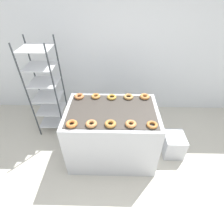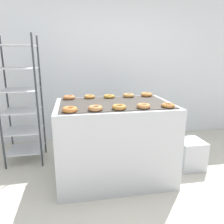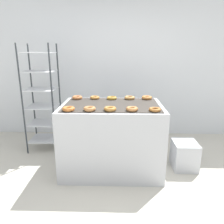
{
  "view_description": "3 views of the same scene",
  "coord_description": "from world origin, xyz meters",
  "px_view_note": "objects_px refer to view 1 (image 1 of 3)",
  "views": [
    {
      "loc": [
        0.05,
        -1.29,
        2.49
      ],
      "look_at": [
        0.0,
        0.85,
        0.81
      ],
      "focal_mm": 28.0,
      "sensor_mm": 36.0,
      "label": 1
    },
    {
      "loc": [
        -0.47,
        -1.76,
        1.5
      ],
      "look_at": [
        0.0,
        0.85,
        0.81
      ],
      "focal_mm": 35.0,
      "sensor_mm": 36.0,
      "label": 2
    },
    {
      "loc": [
        0.08,
        -2.15,
        1.66
      ],
      "look_at": [
        0.0,
        0.85,
        0.81
      ],
      "focal_mm": 35.0,
      "sensor_mm": 36.0,
      "label": 3
    }
  ],
  "objects_px": {
    "donut_far_left": "(96,96)",
    "donut_near_center": "(110,124)",
    "donut_near_rightmost": "(152,125)",
    "glaze_bin": "(173,144)",
    "donut_near_right": "(131,124)",
    "baking_rack_cart": "(46,90)",
    "donut_far_center": "(112,97)",
    "donut_far_leftmost": "(79,96)",
    "donut_far_rightmost": "(145,97)",
    "donut_far_right": "(128,97)",
    "donut_near_leftmost": "(72,124)",
    "donut_near_left": "(91,124)",
    "fryer_machine": "(112,134)"
  },
  "relations": [
    {
      "from": "donut_near_right",
      "to": "donut_far_center",
      "type": "height_order",
      "value": "donut_near_right"
    },
    {
      "from": "donut_near_leftmost",
      "to": "donut_far_leftmost",
      "type": "relative_size",
      "value": 1.0
    },
    {
      "from": "donut_near_right",
      "to": "donut_far_rightmost",
      "type": "height_order",
      "value": "same"
    },
    {
      "from": "fryer_machine",
      "to": "glaze_bin",
      "type": "xyz_separation_m",
      "value": [
        1.05,
        0.05,
        -0.28
      ]
    },
    {
      "from": "donut_far_leftmost",
      "to": "donut_far_rightmost",
      "type": "xyz_separation_m",
      "value": [
        1.04,
        0.02,
        0.0
      ]
    },
    {
      "from": "donut_near_leftmost",
      "to": "donut_far_center",
      "type": "height_order",
      "value": "donut_near_leftmost"
    },
    {
      "from": "donut_far_rightmost",
      "to": "donut_near_rightmost",
      "type": "bearing_deg",
      "value": -88.81
    },
    {
      "from": "baking_rack_cart",
      "to": "donut_far_right",
      "type": "xyz_separation_m",
      "value": [
        1.43,
        -0.32,
        0.08
      ]
    },
    {
      "from": "donut_far_leftmost",
      "to": "donut_far_center",
      "type": "bearing_deg",
      "value": -0.3
    },
    {
      "from": "donut_near_right",
      "to": "donut_far_leftmost",
      "type": "distance_m",
      "value": 1.0
    },
    {
      "from": "donut_near_rightmost",
      "to": "donut_far_left",
      "type": "distance_m",
      "value": 1.03
    },
    {
      "from": "donut_near_rightmost",
      "to": "donut_near_right",
      "type": "bearing_deg",
      "value": 178.72
    },
    {
      "from": "glaze_bin",
      "to": "donut_far_rightmost",
      "type": "distance_m",
      "value": 1.0
    },
    {
      "from": "donut_near_rightmost",
      "to": "donut_far_right",
      "type": "bearing_deg",
      "value": 112.58
    },
    {
      "from": "baking_rack_cart",
      "to": "donut_far_rightmost",
      "type": "relative_size",
      "value": 11.45
    },
    {
      "from": "donut_far_left",
      "to": "donut_near_center",
      "type": "bearing_deg",
      "value": -68.78
    },
    {
      "from": "donut_far_right",
      "to": "donut_far_left",
      "type": "bearing_deg",
      "value": 179.52
    },
    {
      "from": "donut_far_left",
      "to": "baking_rack_cart",
      "type": "bearing_deg",
      "value": 160.8
    },
    {
      "from": "glaze_bin",
      "to": "donut_near_rightmost",
      "type": "distance_m",
      "value": 1.01
    },
    {
      "from": "glaze_bin",
      "to": "donut_near_rightmost",
      "type": "relative_size",
      "value": 2.71
    },
    {
      "from": "donut_near_left",
      "to": "donut_near_center",
      "type": "height_order",
      "value": "donut_near_left"
    },
    {
      "from": "glaze_bin",
      "to": "donut_near_center",
      "type": "xyz_separation_m",
      "value": [
        -1.06,
        -0.37,
        0.78
      ]
    },
    {
      "from": "fryer_machine",
      "to": "donut_far_left",
      "type": "distance_m",
      "value": 0.66
    },
    {
      "from": "donut_far_leftmost",
      "to": "donut_far_rightmost",
      "type": "bearing_deg",
      "value": 0.94
    },
    {
      "from": "donut_far_left",
      "to": "donut_far_center",
      "type": "xyz_separation_m",
      "value": [
        0.26,
        -0.02,
        -0.0
      ]
    },
    {
      "from": "donut_near_leftmost",
      "to": "donut_near_right",
      "type": "bearing_deg",
      "value": 1.26
    },
    {
      "from": "donut_far_leftmost",
      "to": "donut_far_left",
      "type": "height_order",
      "value": "donut_far_leftmost"
    },
    {
      "from": "baking_rack_cart",
      "to": "donut_far_leftmost",
      "type": "distance_m",
      "value": 0.74
    },
    {
      "from": "donut_near_rightmost",
      "to": "donut_far_left",
      "type": "height_order",
      "value": "donut_far_left"
    },
    {
      "from": "donut_far_right",
      "to": "donut_far_rightmost",
      "type": "relative_size",
      "value": 1.0
    },
    {
      "from": "donut_near_center",
      "to": "donut_far_left",
      "type": "xyz_separation_m",
      "value": [
        -0.25,
        0.65,
        -0.0
      ]
    },
    {
      "from": "glaze_bin",
      "to": "donut_near_right",
      "type": "bearing_deg",
      "value": -155.75
    },
    {
      "from": "donut_near_rightmost",
      "to": "donut_far_left",
      "type": "xyz_separation_m",
      "value": [
        -0.79,
        0.65,
        0.0
      ]
    },
    {
      "from": "donut_near_left",
      "to": "baking_rack_cart",
      "type": "bearing_deg",
      "value": 133.31
    },
    {
      "from": "donut_near_leftmost",
      "to": "donut_near_right",
      "type": "height_order",
      "value": "same"
    },
    {
      "from": "glaze_bin",
      "to": "donut_near_leftmost",
      "type": "distance_m",
      "value": 1.79
    },
    {
      "from": "donut_far_right",
      "to": "donut_far_rightmost",
      "type": "distance_m",
      "value": 0.26
    },
    {
      "from": "donut_near_leftmost",
      "to": "donut_near_left",
      "type": "height_order",
      "value": "same"
    },
    {
      "from": "fryer_machine",
      "to": "donut_near_center",
      "type": "distance_m",
      "value": 0.59
    },
    {
      "from": "fryer_machine",
      "to": "donut_near_rightmost",
      "type": "xyz_separation_m",
      "value": [
        0.53,
        -0.32,
        0.5
      ]
    },
    {
      "from": "fryer_machine",
      "to": "donut_far_left",
      "type": "bearing_deg",
      "value": 128.33
    },
    {
      "from": "donut_far_rightmost",
      "to": "glaze_bin",
      "type": "bearing_deg",
      "value": -28.16
    },
    {
      "from": "donut_far_left",
      "to": "donut_far_rightmost",
      "type": "bearing_deg",
      "value": 0.27
    },
    {
      "from": "donut_near_leftmost",
      "to": "donut_near_left",
      "type": "distance_m",
      "value": 0.25
    },
    {
      "from": "fryer_machine",
      "to": "donut_near_center",
      "type": "relative_size",
      "value": 9.06
    },
    {
      "from": "glaze_bin",
      "to": "donut_near_rightmost",
      "type": "xyz_separation_m",
      "value": [
        -0.53,
        -0.37,
        0.78
      ]
    },
    {
      "from": "glaze_bin",
      "to": "donut_near_leftmost",
      "type": "relative_size",
      "value": 2.59
    },
    {
      "from": "baking_rack_cart",
      "to": "donut_far_center",
      "type": "height_order",
      "value": "baking_rack_cart"
    },
    {
      "from": "baking_rack_cart",
      "to": "donut_far_left",
      "type": "xyz_separation_m",
      "value": [
        0.91,
        -0.32,
        0.08
      ]
    },
    {
      "from": "baking_rack_cart",
      "to": "donut_near_leftmost",
      "type": "xyz_separation_m",
      "value": [
        0.66,
        -0.98,
        0.08
      ]
    }
  ]
}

